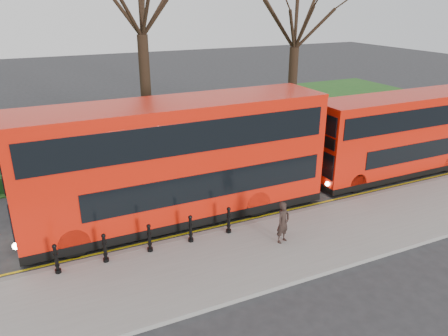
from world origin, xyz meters
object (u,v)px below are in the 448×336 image
bus_lead (177,162)px  bus_rear (402,135)px  bollard_row (149,238)px  pedestrian (283,222)px

bus_lead → bus_rear: size_ratio=1.19×
bollard_row → bus_rear: size_ratio=0.62×
bollard_row → bus_rear: 13.98m
bus_lead → pedestrian: 4.77m
bollard_row → pedestrian: bearing=-17.4°
bus_lead → bollard_row: bearing=-130.0°
bus_rear → pedestrian: bearing=-159.1°
bus_lead → bus_rear: 11.89m
bollard_row → pedestrian: (4.54, -1.42, 0.28)m
bus_lead → bus_rear: (11.88, -0.13, -0.39)m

